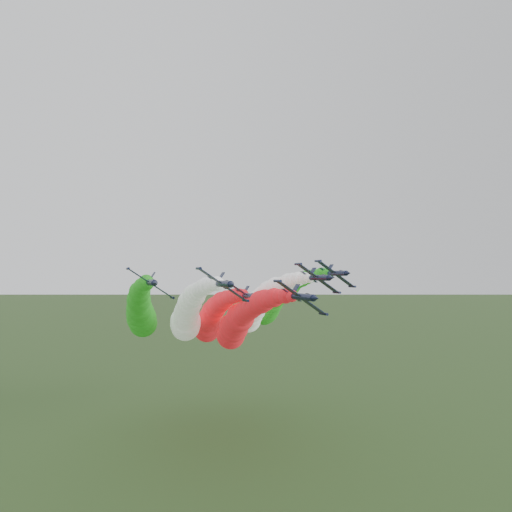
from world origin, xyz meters
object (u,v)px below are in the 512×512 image
Objects in this scene: jet_lead at (239,323)px; jet_outer_right at (274,302)px; jet_inner_left at (188,315)px; jet_outer_left at (141,311)px; jet_trail at (211,318)px; jet_inner_right at (257,307)px.

jet_outer_right is (16.32, 19.45, 3.42)m from jet_lead.
jet_outer_right is (26.52, 12.11, 1.89)m from jet_inner_left.
jet_lead is 27.33m from jet_outer_left.
jet_lead is 1.00× the size of jet_trail.
jet_trail is (19.20, 4.13, -2.65)m from jet_outer_left.
jet_outer_right is at bearing 0.69° from jet_outer_left.
jet_outer_right is 0.99× the size of jet_trail.
jet_outer_right reaches higher than jet_outer_left.
jet_trail is at bearing 167.49° from jet_outer_right.
jet_inner_left is 1.00× the size of jet_outer_right.
jet_outer_left reaches higher than jet_lead.
jet_inner_right is at bearing -132.89° from jet_outer_right.
jet_outer_left is (-27.89, 8.16, -1.02)m from jet_inner_right.
jet_lead is at bearing -89.13° from jet_trail.
jet_trail is at bearing 58.09° from jet_inner_left.
jet_trail is at bearing 12.14° from jet_outer_left.
jet_inner_left is at bearing 144.24° from jet_lead.
jet_outer_left is 1.00× the size of jet_trail.
jet_trail is at bearing 125.30° from jet_inner_right.
jet_inner_right is at bearing -16.30° from jet_outer_left.
jet_outer_left is at bearing 128.67° from jet_inner_left.
jet_outer_right is (7.98, 8.59, 0.62)m from jet_inner_right.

